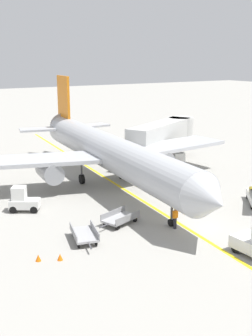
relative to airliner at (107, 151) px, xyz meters
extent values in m
plane|color=#9E9B93|center=(0.05, -13.43, -3.42)|extent=(300.00, 300.00, 0.00)
cube|color=yellow|center=(-0.06, -8.43, -3.41)|extent=(8.38, 79.62, 0.01)
cylinder|color=#B2B5BA|center=(-0.06, -0.54, 0.03)|extent=(6.31, 30.18, 3.30)
cone|color=#B2B5BA|center=(-1.69, -16.66, 0.03)|extent=(3.46, 2.71, 3.23)
cone|color=#B2B5BA|center=(1.60, 15.77, 0.43)|extent=(3.40, 3.10, 3.14)
cube|color=#B2B5BA|center=(7.55, 0.19, -0.37)|extent=(13.40, 5.78, 0.36)
cylinder|color=gray|center=(5.82, -0.64, -1.37)|extent=(2.21, 3.38, 1.90)
cube|color=#B2B5BA|center=(-7.36, 1.71, -0.37)|extent=(13.72, 8.16, 0.36)
cylinder|color=gray|center=(-5.82, 0.55, -1.37)|extent=(2.21, 3.38, 1.90)
cube|color=orange|center=(1.36, 13.39, 4.08)|extent=(0.68, 4.01, 5.20)
cube|color=#B2B5BA|center=(4.30, 12.69, 0.43)|extent=(5.28, 2.40, 0.24)
cube|color=#B2B5BA|center=(-1.67, 13.29, 0.43)|extent=(5.57, 3.38, 0.24)
cylinder|color=#4C4C51|center=(-1.22, -11.98, -1.86)|extent=(0.20, 0.20, 3.12)
cylinder|color=black|center=(-1.22, -11.98, -3.14)|extent=(0.40, 0.59, 0.56)
cylinder|color=#4C4C51|center=(2.34, 1.23, -1.86)|extent=(0.20, 0.20, 3.12)
cylinder|color=black|center=(2.34, 1.23, -2.94)|extent=(0.45, 0.99, 0.96)
cylinder|color=#4C4C51|center=(-2.04, 1.67, -1.86)|extent=(0.20, 0.20, 3.12)
cylinder|color=black|center=(-2.04, 1.67, -2.94)|extent=(0.45, 0.99, 0.96)
cube|color=black|center=(-1.49, -14.67, 0.38)|extent=(2.89, 1.28, 0.60)
cube|color=beige|center=(9.64, 4.52, 0.18)|extent=(11.84, 7.86, 2.50)
cylinder|color=beige|center=(14.70, 7.16, 0.18)|extent=(3.20, 3.20, 2.50)
cylinder|color=#59595B|center=(8.05, 3.69, -2.24)|extent=(0.56, 0.56, 2.35)
cube|color=#333338|center=(8.05, 3.69, -3.17)|extent=(1.80, 1.40, 0.50)
cylinder|color=black|center=(-0.47, -17.84, -3.12)|extent=(0.24, 0.61, 0.60)
cube|color=silver|center=(8.90, 0.60, -2.77)|extent=(2.73, 2.34, 0.70)
cube|color=silver|center=(9.26, 0.38, -1.87)|extent=(1.46, 1.45, 1.10)
cube|color=black|center=(9.71, 0.12, -1.87)|extent=(0.57, 0.88, 0.77)
cylinder|color=black|center=(9.91, 0.64, -3.12)|extent=(0.63, 0.50, 0.60)
cylinder|color=black|center=(9.34, -0.31, -3.12)|extent=(0.63, 0.50, 0.60)
cylinder|color=black|center=(8.46, 1.50, -3.12)|extent=(0.63, 0.50, 0.60)
cylinder|color=black|center=(7.90, 0.55, -3.12)|extent=(0.63, 0.50, 0.60)
cube|color=silver|center=(-9.51, -3.06, -2.77)|extent=(2.73, 2.36, 0.70)
cube|color=silver|center=(-9.87, -2.85, -1.87)|extent=(1.46, 1.45, 1.10)
cube|color=black|center=(-10.31, -2.58, -1.87)|extent=(0.57, 0.88, 0.77)
cylinder|color=black|center=(-10.52, -3.10, -3.12)|extent=(0.63, 0.50, 0.60)
cylinder|color=black|center=(-9.95, -2.16, -3.12)|extent=(0.63, 0.50, 0.60)
cylinder|color=black|center=(-9.08, -3.97, -3.12)|extent=(0.63, 0.50, 0.60)
cylinder|color=black|center=(-8.51, -3.03, -3.12)|extent=(0.63, 0.50, 0.60)
cylinder|color=black|center=(6.81, -12.50, -3.12)|extent=(0.55, 0.60, 0.60)
cylinder|color=black|center=(8.48, -10.44, -3.12)|extent=(0.55, 0.60, 0.60)
cube|color=#A5A5A8|center=(-4.28, -9.63, -2.98)|extent=(3.13, 2.32, 0.16)
cube|color=#4C4C51|center=(-6.04, -10.23, -3.00)|extent=(0.88, 0.37, 0.08)
cylinder|color=#4C4C51|center=(-6.46, -10.38, -3.00)|extent=(0.12, 0.12, 0.05)
cube|color=gray|center=(-4.04, -10.34, -2.73)|extent=(2.67, 0.96, 0.50)
cube|color=gray|center=(-4.53, -8.92, -2.73)|extent=(2.67, 0.96, 0.50)
cylinder|color=black|center=(-5.08, -10.54, -3.24)|extent=(0.38, 0.23, 0.36)
cylinder|color=black|center=(-5.47, -9.40, -3.24)|extent=(0.38, 0.23, 0.36)
cylinder|color=black|center=(-3.10, -9.86, -3.24)|extent=(0.38, 0.23, 0.36)
cylinder|color=black|center=(-3.49, -8.73, -3.24)|extent=(0.38, 0.23, 0.36)
cube|color=#A5A5A8|center=(-7.98, -10.97, -2.98)|extent=(2.17, 3.09, 0.16)
cube|color=#4C4C51|center=(-8.46, -12.76, -3.00)|extent=(0.31, 0.89, 0.08)
cylinder|color=#4C4C51|center=(-8.58, -13.19, -3.00)|extent=(0.12, 0.12, 0.05)
cube|color=gray|center=(-7.26, -11.16, -2.73)|extent=(0.78, 2.72, 0.50)
cube|color=gray|center=(-8.71, -10.78, -2.73)|extent=(0.78, 2.72, 0.50)
cylinder|color=black|center=(-7.67, -12.14, -3.24)|extent=(0.21, 0.38, 0.36)
cylinder|color=black|center=(-8.83, -11.83, -3.24)|extent=(0.21, 0.38, 0.36)
cylinder|color=black|center=(-7.13, -10.11, -3.24)|extent=(0.21, 0.38, 0.36)
cylinder|color=black|center=(-8.29, -9.80, -3.24)|extent=(0.21, 0.38, 0.36)
cylinder|color=#26262D|center=(-1.31, -12.53, -2.99)|extent=(0.24, 0.24, 0.85)
cube|color=orange|center=(-1.31, -12.53, -2.29)|extent=(0.36, 0.22, 0.56)
sphere|color=#9E7051|center=(-1.31, -12.53, -1.90)|extent=(0.20, 0.20, 0.20)
sphere|color=yellow|center=(-1.31, -12.53, -1.84)|extent=(0.24, 0.24, 0.24)
cone|color=orange|center=(2.39, -3.75, -3.20)|extent=(0.36, 0.36, 0.44)
cone|color=orange|center=(-10.61, -12.87, -3.20)|extent=(0.36, 0.36, 0.44)
cone|color=orange|center=(-11.81, -12.28, -3.20)|extent=(0.36, 0.36, 0.44)
camera|label=1|loc=(-20.14, -36.33, 8.96)|focal=46.65mm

